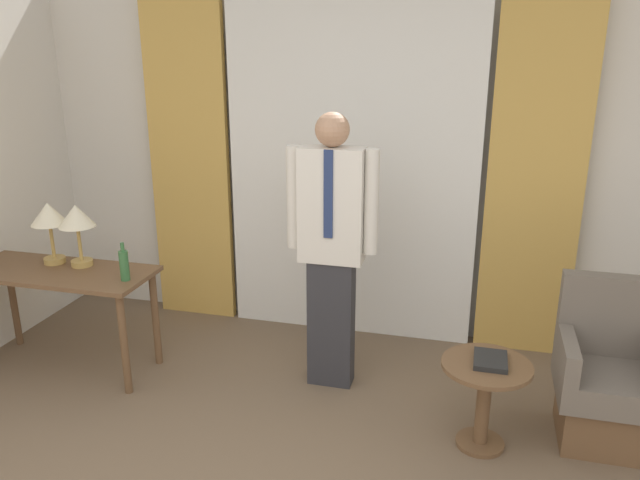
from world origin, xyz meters
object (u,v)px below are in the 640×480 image
object	(u,v)px
table_lamp_left	(49,218)
table_lamp_right	(77,220)
armchair	(606,383)
side_table	(485,390)
book	(490,360)
desk	(60,285)
person	(332,242)
bottle_near_edge	(124,265)

from	to	relation	value
table_lamp_left	table_lamp_right	bearing A→B (deg)	0.00
armchair	table_lamp_left	bearing A→B (deg)	179.05
side_table	book	world-z (taller)	book
armchair	side_table	world-z (taller)	armchair
table_lamp_left	side_table	bearing A→B (deg)	-6.14
desk	book	xyz separation A→B (m)	(2.84, -0.18, -0.08)
person	armchair	size ratio (longest dim) A/B	1.93
armchair	book	size ratio (longest dim) A/B	4.05
side_table	desk	bearing A→B (deg)	176.06
book	side_table	bearing A→B (deg)	-137.18
armchair	side_table	size ratio (longest dim) A/B	1.80
desk	person	bearing A→B (deg)	8.30
table_lamp_right	side_table	bearing A→B (deg)	-6.63
table_lamp_left	bottle_near_edge	distance (m)	0.71
armchair	book	world-z (taller)	armchair
table_lamp_left	bottle_near_edge	bearing A→B (deg)	-14.40
desk	armchair	world-z (taller)	armchair
bottle_near_edge	book	bearing A→B (deg)	-3.30
desk	person	world-z (taller)	person
bottle_near_edge	armchair	xyz separation A→B (m)	(2.95, 0.11, -0.48)
person	side_table	bearing A→B (deg)	-25.06
table_lamp_right	bottle_near_edge	xyz separation A→B (m)	(0.43, -0.17, -0.22)
table_lamp_left	armchair	distance (m)	3.66
person	side_table	xyz separation A→B (m)	(0.99, -0.46, -0.64)
desk	bottle_near_edge	world-z (taller)	bottle_near_edge
table_lamp_left	desk	bearing A→B (deg)	-48.30
desk	person	xyz separation A→B (m)	(1.83, 0.27, 0.38)
bottle_near_edge	side_table	distance (m)	2.33
desk	side_table	bearing A→B (deg)	-3.94
table_lamp_left	bottle_near_edge	world-z (taller)	table_lamp_left
desk	bottle_near_edge	distance (m)	0.58
table_lamp_left	book	distance (m)	3.01
desk	bottle_near_edge	bearing A→B (deg)	-4.84
person	armchair	xyz separation A→B (m)	(1.65, -0.21, -0.64)
table_lamp_right	bottle_near_edge	bearing A→B (deg)	-21.02
table_lamp_right	book	bearing A→B (deg)	-6.25
desk	table_lamp_left	world-z (taller)	table_lamp_left
book	table_lamp_left	bearing A→B (deg)	174.20
bottle_near_edge	table_lamp_right	bearing A→B (deg)	158.98
table_lamp_right	person	distance (m)	1.73
person	armchair	distance (m)	1.78
person	side_table	distance (m)	1.26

